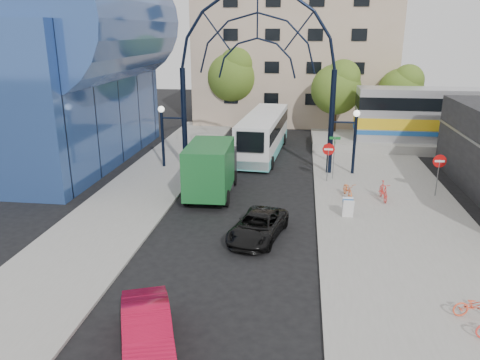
# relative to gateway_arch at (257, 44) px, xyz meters

# --- Properties ---
(ground) EXTENTS (120.00, 120.00, 0.00)m
(ground) POSITION_rel_gateway_arch_xyz_m (0.00, -14.00, -8.56)
(ground) COLOR black
(ground) RESTS_ON ground
(sidewalk_east) EXTENTS (8.00, 56.00, 0.12)m
(sidewalk_east) POSITION_rel_gateway_arch_xyz_m (8.00, -10.00, -8.50)
(sidewalk_east) COLOR gray
(sidewalk_east) RESTS_ON ground
(plaza_west) EXTENTS (5.00, 50.00, 0.12)m
(plaza_west) POSITION_rel_gateway_arch_xyz_m (-6.50, -8.00, -8.50)
(plaza_west) COLOR gray
(plaza_west) RESTS_ON ground
(gateway_arch) EXTENTS (13.64, 0.44, 12.10)m
(gateway_arch) POSITION_rel_gateway_arch_xyz_m (0.00, 0.00, 0.00)
(gateway_arch) COLOR black
(gateway_arch) RESTS_ON ground
(stop_sign) EXTENTS (0.80, 0.07, 2.50)m
(stop_sign) POSITION_rel_gateway_arch_xyz_m (4.80, -2.00, -6.56)
(stop_sign) COLOR slate
(stop_sign) RESTS_ON sidewalk_east
(do_not_enter_sign) EXTENTS (0.76, 0.07, 2.48)m
(do_not_enter_sign) POSITION_rel_gateway_arch_xyz_m (11.00, -4.00, -6.58)
(do_not_enter_sign) COLOR slate
(do_not_enter_sign) RESTS_ON sidewalk_east
(street_name_sign) EXTENTS (0.70, 0.70, 2.80)m
(street_name_sign) POSITION_rel_gateway_arch_xyz_m (5.20, -1.40, -6.43)
(street_name_sign) COLOR slate
(street_name_sign) RESTS_ON sidewalk_east
(sandwich_board) EXTENTS (0.55, 0.61, 0.99)m
(sandwich_board) POSITION_rel_gateway_arch_xyz_m (5.60, -8.02, -7.81)
(sandwich_board) COLOR white
(sandwich_board) RESTS_ON sidewalk_east
(transit_hall) EXTENTS (16.50, 18.00, 14.50)m
(transit_hall) POSITION_rel_gateway_arch_xyz_m (-15.30, 1.00, -1.86)
(transit_hall) COLOR #2F4F92
(transit_hall) RESTS_ON ground
(apartment_block) EXTENTS (20.00, 12.10, 14.00)m
(apartment_block) POSITION_rel_gateway_arch_xyz_m (2.00, 20.97, -1.55)
(apartment_block) COLOR tan
(apartment_block) RESTS_ON ground
(tree_north_a) EXTENTS (4.48, 4.48, 7.00)m
(tree_north_a) POSITION_rel_gateway_arch_xyz_m (6.12, 11.93, -3.95)
(tree_north_a) COLOR #382314
(tree_north_a) RESTS_ON ground
(tree_north_b) EXTENTS (5.12, 5.12, 8.00)m
(tree_north_b) POSITION_rel_gateway_arch_xyz_m (-3.88, 15.93, -3.29)
(tree_north_b) COLOR #382314
(tree_north_b) RESTS_ON ground
(tree_north_c) EXTENTS (4.16, 4.16, 6.50)m
(tree_north_c) POSITION_rel_gateway_arch_xyz_m (12.12, 13.93, -4.28)
(tree_north_c) COLOR #382314
(tree_north_c) RESTS_ON ground
(city_bus) EXTENTS (3.36, 11.66, 3.16)m
(city_bus) POSITION_rel_gateway_arch_xyz_m (0.10, 4.90, -6.90)
(city_bus) COLOR white
(city_bus) RESTS_ON ground
(green_truck) EXTENTS (2.68, 6.53, 3.26)m
(green_truck) POSITION_rel_gateway_arch_xyz_m (-2.12, -5.10, -6.93)
(green_truck) COLOR black
(green_truck) RESTS_ON ground
(black_suv) EXTENTS (2.93, 4.70, 1.21)m
(black_suv) POSITION_rel_gateway_arch_xyz_m (1.20, -11.00, -7.95)
(black_suv) COLOR black
(black_suv) RESTS_ON ground
(red_sedan) EXTENTS (2.89, 4.44, 1.38)m
(red_sedan) POSITION_rel_gateway_arch_xyz_m (-1.35, -19.57, -7.86)
(red_sedan) COLOR #AD0A2B
(red_sedan) RESTS_ON ground
(bike_near_a) EXTENTS (0.89, 1.81, 0.91)m
(bike_near_a) POSITION_rel_gateway_arch_xyz_m (5.87, -4.93, -7.98)
(bike_near_a) COLOR orange
(bike_near_a) RESTS_ON sidewalk_east
(bike_near_b) EXTENTS (0.62, 1.81, 1.07)m
(bike_near_b) POSITION_rel_gateway_arch_xyz_m (7.83, -5.16, -7.90)
(bike_near_b) COLOR red
(bike_near_b) RESTS_ON sidewalk_east
(bike_far_a) EXTENTS (1.66, 0.81, 0.83)m
(bike_far_a) POSITION_rel_gateway_arch_xyz_m (9.13, -16.51, -8.02)
(bike_far_a) COLOR #F35230
(bike_far_a) RESTS_ON sidewalk_east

